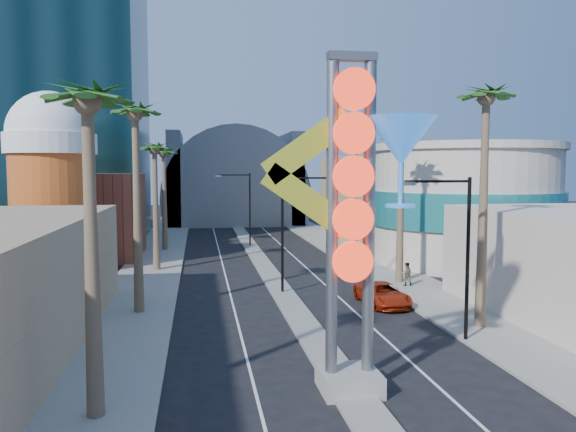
# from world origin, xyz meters

# --- Properties ---
(ground) EXTENTS (240.00, 240.00, 0.00)m
(ground) POSITION_xyz_m (0.00, 0.00, 0.00)
(ground) COLOR black
(ground) RESTS_ON ground
(sidewalk_west) EXTENTS (5.00, 100.00, 0.15)m
(sidewalk_west) POSITION_xyz_m (-9.50, 35.00, 0.07)
(sidewalk_west) COLOR gray
(sidewalk_west) RESTS_ON ground
(sidewalk_east) EXTENTS (5.00, 100.00, 0.15)m
(sidewalk_east) POSITION_xyz_m (9.50, 35.00, 0.07)
(sidewalk_east) COLOR gray
(sidewalk_east) RESTS_ON ground
(median) EXTENTS (1.60, 84.00, 0.15)m
(median) POSITION_xyz_m (0.00, 38.00, 0.07)
(median) COLOR gray
(median) RESTS_ON ground
(hotel_tower) EXTENTS (20.00, 20.00, 50.00)m
(hotel_tower) POSITION_xyz_m (-22.00, 52.00, 25.00)
(hotel_tower) COLOR black
(hotel_tower) RESTS_ON ground
(brick_filler_west) EXTENTS (10.00, 10.00, 8.00)m
(brick_filler_west) POSITION_xyz_m (-16.00, 38.00, 4.00)
(brick_filler_west) COLOR brown
(brick_filler_west) RESTS_ON ground
(filler_east) EXTENTS (10.00, 20.00, 10.00)m
(filler_east) POSITION_xyz_m (16.00, 48.00, 5.00)
(filler_east) COLOR tan
(filler_east) RESTS_ON ground
(beer_mug) EXTENTS (7.00, 7.00, 14.50)m
(beer_mug) POSITION_xyz_m (-17.00, 30.00, 7.84)
(beer_mug) COLOR #C8501A
(beer_mug) RESTS_ON ground
(turquoise_building) EXTENTS (16.60, 16.60, 10.60)m
(turquoise_building) POSITION_xyz_m (18.00, 30.00, 5.25)
(turquoise_building) COLOR beige
(turquoise_building) RESTS_ON ground
(canopy) EXTENTS (22.00, 16.00, 22.00)m
(canopy) POSITION_xyz_m (0.00, 72.00, 4.31)
(canopy) COLOR slate
(canopy) RESTS_ON ground
(neon_sign) EXTENTS (6.53, 2.60, 12.55)m
(neon_sign) POSITION_xyz_m (0.82, 2.96, 7.31)
(neon_sign) COLOR gray
(neon_sign) RESTS_ON ground
(streetlight_0) EXTENTS (3.79, 0.25, 8.00)m
(streetlight_0) POSITION_xyz_m (0.55, 20.00, 4.88)
(streetlight_0) COLOR black
(streetlight_0) RESTS_ON ground
(streetlight_1) EXTENTS (3.79, 0.25, 8.00)m
(streetlight_1) POSITION_xyz_m (-0.55, 44.00, 4.88)
(streetlight_1) COLOR black
(streetlight_1) RESTS_ON ground
(streetlight_2) EXTENTS (3.45, 0.25, 8.00)m
(streetlight_2) POSITION_xyz_m (6.72, 8.00, 4.83)
(streetlight_2) COLOR black
(streetlight_2) RESTS_ON ground
(palm_0) EXTENTS (2.40, 2.40, 11.70)m
(palm_0) POSITION_xyz_m (-9.00, 2.00, 9.93)
(palm_0) COLOR brown
(palm_0) RESTS_ON ground
(palm_1) EXTENTS (2.40, 2.40, 12.70)m
(palm_1) POSITION_xyz_m (-9.00, 16.00, 10.82)
(palm_1) COLOR brown
(palm_1) RESTS_ON ground
(palm_2) EXTENTS (2.40, 2.40, 11.20)m
(palm_2) POSITION_xyz_m (-9.00, 30.00, 9.48)
(palm_2) COLOR brown
(palm_2) RESTS_ON ground
(palm_3) EXTENTS (2.40, 2.40, 11.20)m
(palm_3) POSITION_xyz_m (-9.00, 42.00, 9.48)
(palm_3) COLOR brown
(palm_3) RESTS_ON ground
(palm_5) EXTENTS (2.40, 2.40, 13.20)m
(palm_5) POSITION_xyz_m (9.00, 10.00, 11.27)
(palm_5) COLOR brown
(palm_5) RESTS_ON ground
(palm_6) EXTENTS (2.40, 2.40, 11.70)m
(palm_6) POSITION_xyz_m (9.00, 22.00, 9.93)
(palm_6) COLOR brown
(palm_6) RESTS_ON ground
(palm_7) EXTENTS (2.40, 2.40, 12.70)m
(palm_7) POSITION_xyz_m (9.00, 34.00, 10.82)
(palm_7) COLOR brown
(palm_7) RESTS_ON ground
(red_pickup) EXTENTS (2.66, 5.10, 1.37)m
(red_pickup) POSITION_xyz_m (5.63, 15.80, 0.69)
(red_pickup) COLOR #A5250C
(red_pickup) RESTS_ON ground
(pedestrian_b) EXTENTS (0.93, 0.80, 1.66)m
(pedestrian_b) POSITION_xyz_m (8.99, 20.54, 0.98)
(pedestrian_b) COLOR gray
(pedestrian_b) RESTS_ON sidewalk_east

